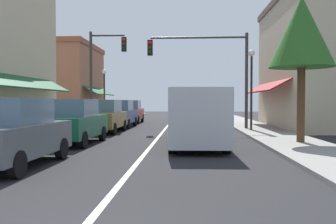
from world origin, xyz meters
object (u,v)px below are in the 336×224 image
at_px(parked_car_second_left, 74,122).
at_px(van_in_lane, 197,116).
at_px(parked_car_distant_left, 130,112).
at_px(traffic_signal_left_corner, 102,66).
at_px(parked_car_far_left, 119,114).
at_px(parked_car_third_left, 104,116).
at_px(street_lamp_right_mid, 251,76).
at_px(parked_car_nearest_left, 12,133).
at_px(traffic_signal_mast_arm, 211,63).
at_px(tree_right_near, 302,33).
at_px(street_lamp_left_far, 104,86).

bearing_deg(parked_car_second_left, van_in_lane, -7.67).
bearing_deg(parked_car_distant_left, traffic_signal_left_corner, -100.24).
bearing_deg(parked_car_distant_left, van_in_lane, -72.31).
distance_m(parked_car_second_left, parked_car_far_left, 9.44).
bearing_deg(parked_car_third_left, street_lamp_right_mid, 6.42).
bearing_deg(parked_car_second_left, parked_car_nearest_left, -88.60).
bearing_deg(van_in_lane, traffic_signal_mast_arm, 81.80).
relative_size(parked_car_nearest_left, tree_right_near, 0.72).
bearing_deg(traffic_signal_mast_arm, parked_car_second_left, -128.39).
bearing_deg(parked_car_second_left, tree_right_near, 2.32).
bearing_deg(parked_car_distant_left, parked_car_third_left, -89.86).
bearing_deg(tree_right_near, parked_car_nearest_left, -149.05).
relative_size(parked_car_distant_left, street_lamp_left_far, 0.99).
relative_size(parked_car_far_left, parked_car_distant_left, 1.01).
height_order(van_in_lane, street_lamp_left_far, street_lamp_left_far).
height_order(parked_car_far_left, traffic_signal_left_corner, traffic_signal_left_corner).
bearing_deg(tree_right_near, parked_car_far_left, 133.44).
distance_m(parked_car_distant_left, tree_right_near, 17.06).
height_order(parked_car_third_left, parked_car_far_left, same).
bearing_deg(parked_car_distant_left, street_lamp_right_mid, -46.32).
bearing_deg(van_in_lane, parked_car_nearest_left, -138.87).
height_order(parked_car_distant_left, street_lamp_left_far, street_lamp_left_far).
bearing_deg(street_lamp_left_far, street_lamp_right_mid, -38.82).
height_order(van_in_lane, traffic_signal_mast_arm, traffic_signal_mast_arm).
bearing_deg(street_lamp_left_far, tree_right_near, -52.01).
bearing_deg(parked_car_far_left, tree_right_near, -45.70).
height_order(parked_car_third_left, tree_right_near, tree_right_near).
bearing_deg(traffic_signal_left_corner, street_lamp_right_mid, -18.17).
bearing_deg(parked_car_distant_left, parked_car_second_left, -90.07).
height_order(street_lamp_right_mid, tree_right_near, tree_right_near).
height_order(parked_car_far_left, street_lamp_right_mid, street_lamp_right_mid).
bearing_deg(parked_car_third_left, parked_car_far_left, 90.43).
bearing_deg(tree_right_near, street_lamp_right_mid, 98.64).
xyz_separation_m(parked_car_nearest_left, parked_car_third_left, (0.01, 10.39, 0.00)).
bearing_deg(parked_car_nearest_left, parked_car_far_left, 90.85).
bearing_deg(street_lamp_right_mid, parked_car_far_left, 156.60).
relative_size(van_in_lane, street_lamp_left_far, 1.25).
bearing_deg(parked_car_far_left, street_lamp_right_mid, -22.54).
distance_m(parked_car_far_left, traffic_signal_mast_arm, 6.86).
relative_size(traffic_signal_left_corner, street_lamp_left_far, 1.47).
distance_m(street_lamp_right_mid, tree_right_near, 6.06).
bearing_deg(street_lamp_right_mid, parked_car_nearest_left, -125.44).
xyz_separation_m(parked_car_far_left, parked_car_distant_left, (-0.08, 4.89, 0.00)).
relative_size(van_in_lane, traffic_signal_mast_arm, 0.89).
xyz_separation_m(traffic_signal_mast_arm, traffic_signal_left_corner, (-6.83, 1.57, 0.03)).
distance_m(traffic_signal_left_corner, street_lamp_right_mid, 9.44).
bearing_deg(parked_car_far_left, parked_car_second_left, -89.49).
xyz_separation_m(parked_car_nearest_left, street_lamp_right_mid, (7.94, 11.16, 2.17)).
xyz_separation_m(parked_car_second_left, street_lamp_left_far, (-1.97, 14.01, 1.98)).
bearing_deg(street_lamp_left_far, traffic_signal_left_corner, -78.87).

